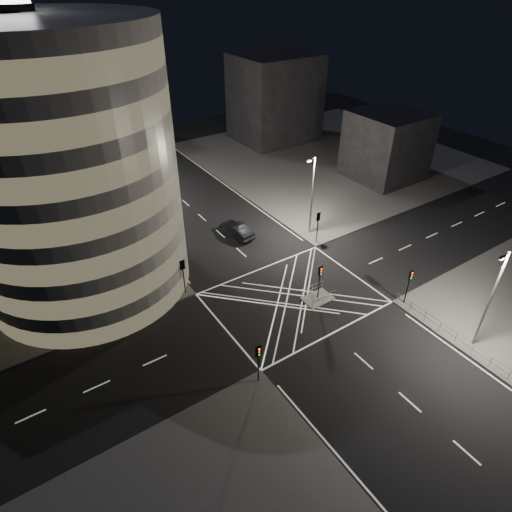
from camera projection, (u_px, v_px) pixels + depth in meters
ground at (293, 298)px, 43.69m from camera, size 120.00×120.00×0.00m
sidewalk_far_right at (330, 156)px, 75.32m from camera, size 42.00×42.00×0.15m
central_island at (317, 299)px, 43.53m from camera, size 3.00×2.00×0.15m
office_tower_curved at (1, 165)px, 39.94m from camera, size 30.00×29.00×27.20m
building_right_far at (275, 98)px, 78.57m from camera, size 14.00×12.00×15.00m
building_right_near at (386, 145)px, 65.34m from camera, size 10.00×10.00×10.00m
building_far_end at (80, 92)px, 76.55m from camera, size 18.00×8.00×18.00m
tree_a at (156, 251)px, 42.47m from camera, size 4.09×4.09×6.85m
tree_b at (135, 226)px, 46.58m from camera, size 5.06×5.06×7.40m
tree_c at (117, 206)px, 50.87m from camera, size 4.38×4.38×6.72m
tree_d at (101, 183)px, 54.55m from camera, size 5.45×5.45×8.09m
tree_e at (88, 170)px, 58.93m from camera, size 3.85×3.85×6.71m
traffic_signal_fl at (183, 271)px, 42.71m from camera, size 0.55×0.22×4.00m
traffic_signal_nl at (258, 357)px, 33.38m from camera, size 0.55×0.22×4.00m
traffic_signal_fr at (318, 222)px, 50.69m from camera, size 0.55×0.22×4.00m
traffic_signal_nr at (409, 281)px, 41.36m from camera, size 0.55×0.22×4.00m
traffic_signal_island at (320, 276)px, 41.91m from camera, size 0.55×0.22×4.00m
street_lamp_left_near at (153, 227)px, 44.49m from camera, size 1.25×0.25×10.00m
street_lamp_left_far at (101, 170)px, 56.84m from camera, size 1.25×0.25×10.00m
street_lamp_right_far at (312, 194)px, 50.99m from camera, size 1.25×0.25×10.00m
street_lamp_right_near at (491, 298)px, 35.21m from camera, size 1.25×0.25×10.00m
railing_near_right at (448, 332)px, 38.72m from camera, size 0.06×11.70×1.10m
railing_island_south at (324, 299)px, 42.55m from camera, size 2.80×0.06×1.10m
railing_island_north at (312, 289)px, 43.79m from camera, size 2.80×0.06×1.10m
sedan at (236, 230)px, 53.17m from camera, size 2.40×5.31×1.69m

